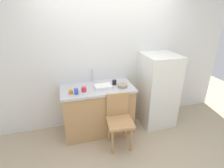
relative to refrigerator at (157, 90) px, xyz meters
name	(u,v)px	position (x,y,z in m)	size (l,w,h in m)	color
ground_plane	(125,150)	(-0.87, -0.63, -0.69)	(8.00, 8.00, 0.00)	tan
back_wall	(108,55)	(-0.87, 0.37, 0.64)	(4.80, 0.10, 2.66)	silver
cabinet_base	(98,110)	(-1.16, 0.02, -0.27)	(1.21, 0.60, 0.84)	tan
countertop	(97,88)	(-1.16, 0.02, 0.17)	(1.25, 0.64, 0.04)	#B7B7BC
faucet	(92,76)	(-1.20, 0.27, 0.31)	(0.02, 0.02, 0.24)	#B7B7BC
refrigerator	(157,90)	(0.00, 0.00, 0.00)	(0.61, 0.64, 1.38)	silver
chair	(119,118)	(-0.91, -0.44, -0.19)	(0.43, 0.43, 0.89)	tan
dish_tray	(103,87)	(-1.07, -0.04, 0.22)	(0.28, 0.20, 0.05)	white
terracotta_bowl	(123,86)	(-0.74, -0.10, 0.22)	(0.17, 0.17, 0.05)	gray
cup_red	(84,89)	(-1.40, -0.09, 0.23)	(0.08, 0.08, 0.08)	red
cup_blue	(76,91)	(-1.53, -0.15, 0.24)	(0.07, 0.07, 0.10)	blue
cup_black	(114,82)	(-0.84, 0.05, 0.23)	(0.07, 0.07, 0.08)	black
cup_orange	(71,92)	(-1.61, -0.12, 0.23)	(0.06, 0.06, 0.07)	orange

